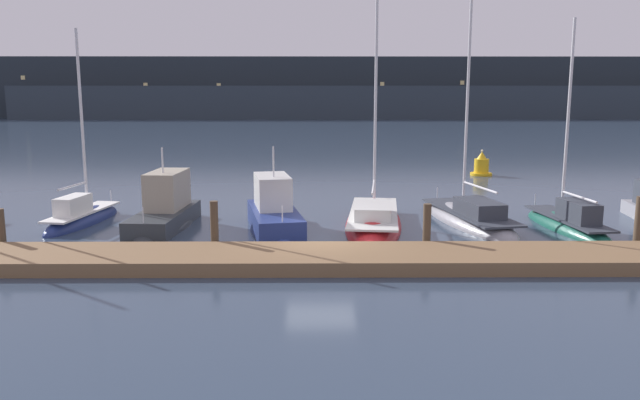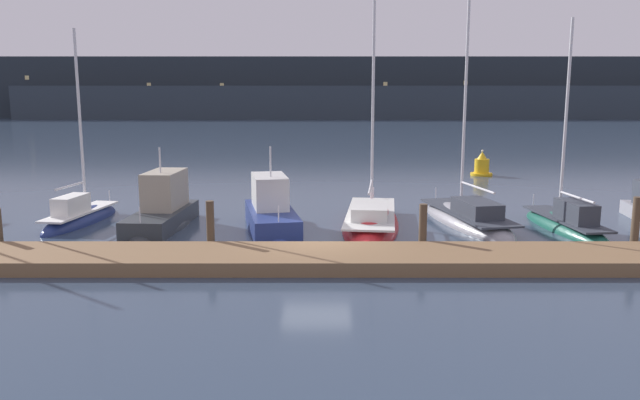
{
  "view_description": "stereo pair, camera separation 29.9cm",
  "coord_description": "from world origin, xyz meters",
  "px_view_note": "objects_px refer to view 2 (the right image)",
  "views": [
    {
      "loc": [
        -0.18,
        -21.58,
        5.64
      ],
      "look_at": [
        0.0,
        3.47,
        1.2
      ],
      "focal_mm": 35.0,
      "sensor_mm": 36.0,
      "label": 1
    },
    {
      "loc": [
        0.12,
        -21.58,
        5.64
      ],
      "look_at": [
        0.0,
        3.47,
        1.2
      ],
      "focal_mm": 35.0,
      "sensor_mm": 36.0,
      "label": 2
    }
  ],
  "objects_px": {
    "motorboat_berth_4": "(166,217)",
    "sailboat_berth_8": "(569,226)",
    "sailboat_berth_3": "(83,219)",
    "sailboat_berth_7": "(470,221)",
    "motorboat_berth_5": "(274,221)",
    "channel_buoy": "(485,166)",
    "sailboat_berth_6": "(374,224)"
  },
  "relations": [
    {
      "from": "motorboat_berth_4",
      "to": "sailboat_berth_8",
      "type": "xyz_separation_m",
      "value": [
        16.59,
        -0.66,
        -0.26
      ]
    },
    {
      "from": "sailboat_berth_3",
      "to": "motorboat_berth_5",
      "type": "xyz_separation_m",
      "value": [
        8.33,
        -1.49,
        0.23
      ]
    },
    {
      "from": "sailboat_berth_3",
      "to": "motorboat_berth_5",
      "type": "distance_m",
      "value": 8.46
    },
    {
      "from": "motorboat_berth_5",
      "to": "sailboat_berth_7",
      "type": "height_order",
      "value": "sailboat_berth_7"
    },
    {
      "from": "motorboat_berth_4",
      "to": "motorboat_berth_5",
      "type": "height_order",
      "value": "motorboat_berth_5"
    },
    {
      "from": "sailboat_berth_7",
      "to": "sailboat_berth_6",
      "type": "bearing_deg",
      "value": -171.19
    },
    {
      "from": "motorboat_berth_4",
      "to": "sailboat_berth_8",
      "type": "bearing_deg",
      "value": -2.27
    },
    {
      "from": "sailboat_berth_3",
      "to": "channel_buoy",
      "type": "distance_m",
      "value": 25.96
    },
    {
      "from": "motorboat_berth_4",
      "to": "sailboat_berth_8",
      "type": "height_order",
      "value": "sailboat_berth_8"
    },
    {
      "from": "motorboat_berth_4",
      "to": "channel_buoy",
      "type": "relative_size",
      "value": 3.46
    },
    {
      "from": "motorboat_berth_5",
      "to": "sailboat_berth_6",
      "type": "distance_m",
      "value": 4.17
    },
    {
      "from": "sailboat_berth_6",
      "to": "sailboat_berth_7",
      "type": "relative_size",
      "value": 1.22
    },
    {
      "from": "sailboat_berth_3",
      "to": "sailboat_berth_8",
      "type": "height_order",
      "value": "sailboat_berth_8"
    },
    {
      "from": "motorboat_berth_4",
      "to": "channel_buoy",
      "type": "distance_m",
      "value": 23.5
    },
    {
      "from": "sailboat_berth_3",
      "to": "sailboat_berth_6",
      "type": "height_order",
      "value": "sailboat_berth_6"
    },
    {
      "from": "motorboat_berth_4",
      "to": "channel_buoy",
      "type": "bearing_deg",
      "value": 42.39
    },
    {
      "from": "sailboat_berth_3",
      "to": "sailboat_berth_6",
      "type": "distance_m",
      "value": 12.44
    },
    {
      "from": "motorboat_berth_4",
      "to": "channel_buoy",
      "type": "xyz_separation_m",
      "value": [
        17.36,
        15.84,
        0.19
      ]
    },
    {
      "from": "sailboat_berth_3",
      "to": "sailboat_berth_7",
      "type": "xyz_separation_m",
      "value": [
        16.6,
        -0.07,
        -0.04
      ]
    },
    {
      "from": "channel_buoy",
      "to": "sailboat_berth_3",
      "type": "bearing_deg",
      "value": -144.36
    },
    {
      "from": "motorboat_berth_5",
      "to": "sailboat_berth_3",
      "type": "bearing_deg",
      "value": 169.83
    },
    {
      "from": "sailboat_berth_7",
      "to": "channel_buoy",
      "type": "height_order",
      "value": "sailboat_berth_7"
    },
    {
      "from": "sailboat_berth_3",
      "to": "channel_buoy",
      "type": "height_order",
      "value": "sailboat_berth_3"
    },
    {
      "from": "sailboat_berth_6",
      "to": "sailboat_berth_8",
      "type": "relative_size",
      "value": 1.44
    },
    {
      "from": "sailboat_berth_7",
      "to": "sailboat_berth_8",
      "type": "xyz_separation_m",
      "value": [
        3.72,
        -1.31,
        0.05
      ]
    },
    {
      "from": "motorboat_berth_5",
      "to": "sailboat_berth_6",
      "type": "height_order",
      "value": "sailboat_berth_6"
    },
    {
      "from": "channel_buoy",
      "to": "motorboat_berth_5",
      "type": "bearing_deg",
      "value": -127.53
    },
    {
      "from": "motorboat_berth_5",
      "to": "motorboat_berth_4",
      "type": "bearing_deg",
      "value": 170.46
    },
    {
      "from": "motorboat_berth_4",
      "to": "sailboat_berth_8",
      "type": "distance_m",
      "value": 16.6
    },
    {
      "from": "sailboat_berth_7",
      "to": "motorboat_berth_4",
      "type": "bearing_deg",
      "value": -177.1
    },
    {
      "from": "sailboat_berth_3",
      "to": "motorboat_berth_5",
      "type": "height_order",
      "value": "sailboat_berth_3"
    },
    {
      "from": "motorboat_berth_5",
      "to": "sailboat_berth_8",
      "type": "xyz_separation_m",
      "value": [
        11.99,
        0.12,
        -0.22
      ]
    }
  ]
}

